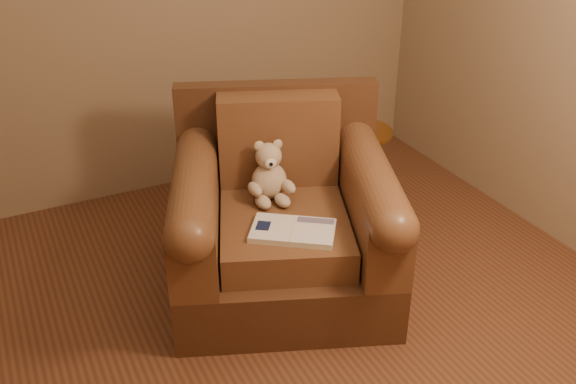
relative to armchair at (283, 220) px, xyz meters
name	(u,v)px	position (x,y,z in m)	size (l,w,h in m)	color
floor	(280,366)	(-0.31, -0.60, -0.39)	(4.00, 4.00, 0.00)	brown
armchair	(283,220)	(0.00, 0.00, 0.00)	(1.42, 1.39, 1.00)	#4D2D19
teddy_bear	(270,177)	(-0.02, 0.11, 0.21)	(0.23, 0.27, 0.33)	tan
guidebook	(293,231)	(-0.07, -0.27, 0.11)	(0.47, 0.43, 0.03)	beige
side_table	(355,171)	(0.72, 0.43, -0.06)	(0.43, 0.43, 0.60)	#BD8234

